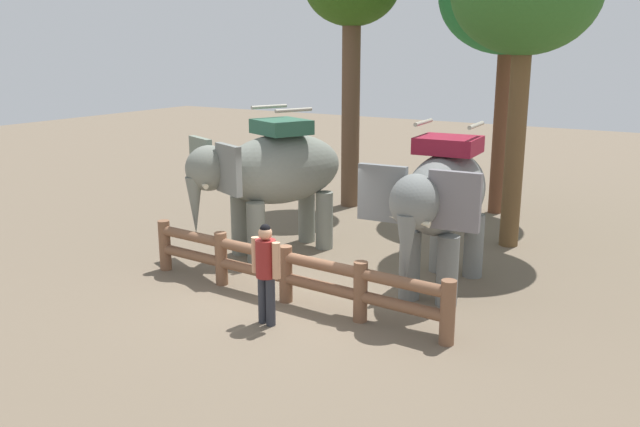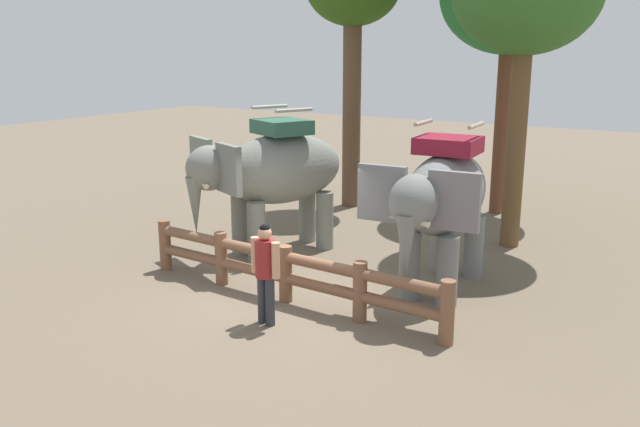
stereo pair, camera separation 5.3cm
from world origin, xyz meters
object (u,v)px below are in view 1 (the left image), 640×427
elephant_near_left (272,173)px  tourist_woman_in_black (266,267)px  log_fence (286,270)px  elephant_center (442,199)px

elephant_near_left → tourist_woman_in_black: (2.21, -3.30, -0.83)m
log_fence → elephant_center: (2.15, 1.97, 1.19)m
tourist_woman_in_black → elephant_center: bearing=58.0°
elephant_near_left → elephant_center: (4.07, -0.33, -0.04)m
tourist_woman_in_black → elephant_near_left: bearing=123.8°
log_fence → tourist_woman_in_black: size_ratio=3.78×
elephant_near_left → elephant_center: 4.08m
elephant_center → tourist_woman_in_black: elephant_center is taller
log_fence → tourist_woman_in_black: tourist_woman_in_black is taller
elephant_near_left → elephant_center: size_ratio=1.04×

